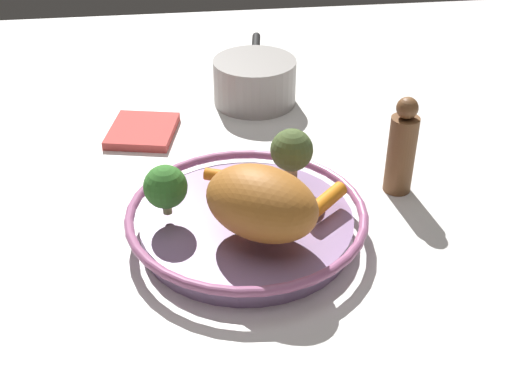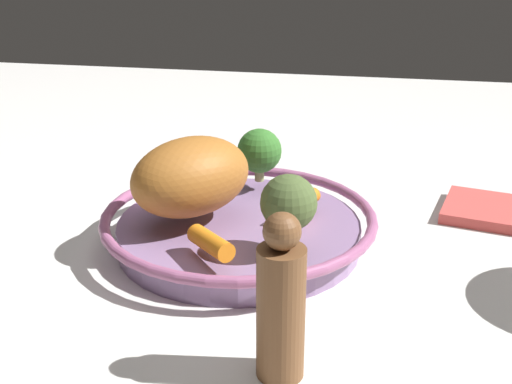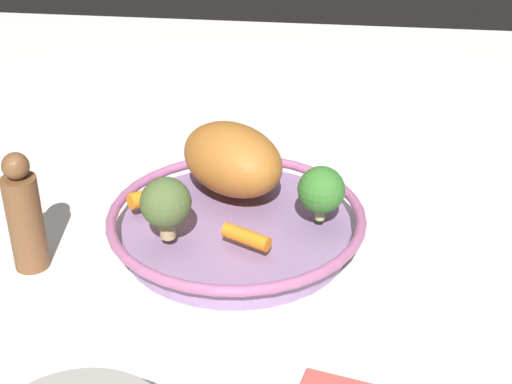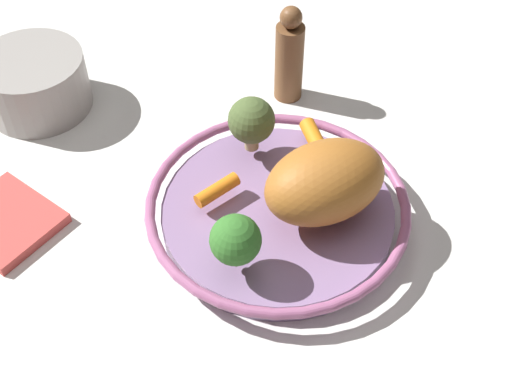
{
  "view_description": "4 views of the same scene",
  "coord_description": "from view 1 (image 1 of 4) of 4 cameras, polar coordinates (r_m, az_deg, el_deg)",
  "views": [
    {
      "loc": [
        0.08,
        0.72,
        0.55
      ],
      "look_at": [
        -0.02,
        -0.02,
        0.06
      ],
      "focal_mm": 47.17,
      "sensor_mm": 36.0,
      "label": 1
    },
    {
      "loc": [
        -0.72,
        -0.15,
        0.37
      ],
      "look_at": [
        -0.03,
        -0.03,
        0.08
      ],
      "focal_mm": 48.84,
      "sensor_mm": 36.0,
      "label": 2
    },
    {
      "loc": [
        0.12,
        -0.78,
        0.52
      ],
      "look_at": [
        0.03,
        -0.01,
        0.08
      ],
      "focal_mm": 52.59,
      "sensor_mm": 36.0,
      "label": 3
    },
    {
      "loc": [
        0.5,
        0.2,
        0.66
      ],
      "look_at": [
        0.02,
        -0.02,
        0.07
      ],
      "focal_mm": 47.68,
      "sensor_mm": 36.0,
      "label": 4
    }
  ],
  "objects": [
    {
      "name": "broccoli_floret_mid",
      "position": [
        0.86,
        -7.69,
        0.42
      ],
      "size": [
        0.06,
        0.06,
        0.07
      ],
      "color": "#99A766",
      "rests_on": "serving_bowl"
    },
    {
      "name": "baby_carrot_right",
      "position": [
        0.89,
        6.01,
        -0.69
      ],
      "size": [
        0.06,
        0.06,
        0.03
      ],
      "primitive_type": "cylinder",
      "rotation": [
        1.5,
        0.0,
        5.46
      ],
      "color": "orange",
      "rests_on": "serving_bowl"
    },
    {
      "name": "baby_carrot_center",
      "position": [
        0.94,
        -2.65,
        1.31
      ],
      "size": [
        0.06,
        0.04,
        0.02
      ],
      "primitive_type": "cylinder",
      "rotation": [
        1.55,
        0.0,
        4.27
      ],
      "color": "orange",
      "rests_on": "serving_bowl"
    },
    {
      "name": "roast_chicken_piece",
      "position": [
        0.82,
        0.46,
        -0.94
      ],
      "size": [
        0.18,
        0.17,
        0.09
      ],
      "primitive_type": "ellipsoid",
      "rotation": [
        0.0,
        0.0,
        5.61
      ],
      "color": "#AD6728",
      "rests_on": "serving_bowl"
    },
    {
      "name": "pepper_mill",
      "position": [
        0.99,
        12.25,
        3.6
      ],
      "size": [
        0.04,
        0.04,
        0.15
      ],
      "color": "brown",
      "rests_on": "ground_plane"
    },
    {
      "name": "dish_towel",
      "position": [
        1.16,
        -9.6,
        5.14
      ],
      "size": [
        0.13,
        0.14,
        0.01
      ],
      "primitive_type": "cube",
      "rotation": [
        0.0,
        0.0,
        -0.22
      ],
      "color": "#D14C47",
      "rests_on": "ground_plane"
    },
    {
      "name": "serving_bowl",
      "position": [
        0.9,
        -0.79,
        -2.54
      ],
      "size": [
        0.32,
        0.32,
        0.04
      ],
      "color": "#8E709E",
      "rests_on": "ground_plane"
    },
    {
      "name": "ground_plane",
      "position": [
        0.91,
        -0.78,
        -3.7
      ],
      "size": [
        1.86,
        1.86,
        0.0
      ],
      "primitive_type": "plane",
      "color": "silver"
    },
    {
      "name": "broccoli_floret_small",
      "position": [
        0.93,
        3.04,
        3.51
      ],
      "size": [
        0.06,
        0.06,
        0.08
      ],
      "color": "tan",
      "rests_on": "serving_bowl"
    },
    {
      "name": "saucepan",
      "position": [
        1.24,
        -0.12,
        9.38
      ],
      "size": [
        0.15,
        0.23,
        0.08
      ],
      "color": "#9E9993",
      "rests_on": "ground_plane"
    }
  ]
}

